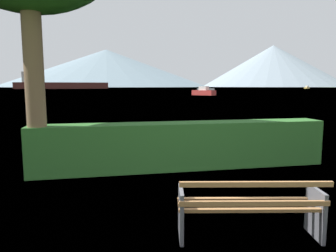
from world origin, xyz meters
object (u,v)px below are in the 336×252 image
object	(u,v)px
fishing_boat_near	(206,89)
sailboat_mid	(204,92)
park_bench	(250,208)
cargo_ship_large	(55,83)
tender_far	(307,88)

from	to	relation	value
fishing_boat_near	sailboat_mid	distance (m)	86.76
park_bench	cargo_ship_large	world-z (taller)	cargo_ship_large
park_bench	sailboat_mid	world-z (taller)	sailboat_mid
fishing_boat_near	tender_far	bearing A→B (deg)	29.18
fishing_boat_near	sailboat_mid	xyz separation A→B (m)	(-27.58, -82.26, 0.18)
fishing_boat_near	sailboat_mid	size ratio (longest dim) A/B	1.71
sailboat_mid	tender_far	world-z (taller)	tender_far
park_bench	fishing_boat_near	xyz separation A→B (m)	(46.59, 143.09, 0.09)
park_bench	tender_far	distance (m)	240.08
tender_far	sailboat_mid	bearing A→B (deg)	-131.97
cargo_ship_large	sailboat_mid	size ratio (longest dim) A/B	11.99
sailboat_mid	cargo_ship_large	bearing A→B (deg)	108.83
tender_far	fishing_boat_near	bearing A→B (deg)	-150.82
fishing_boat_near	park_bench	bearing A→B (deg)	-108.04
fishing_boat_near	cargo_ship_large	bearing A→B (deg)	136.03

